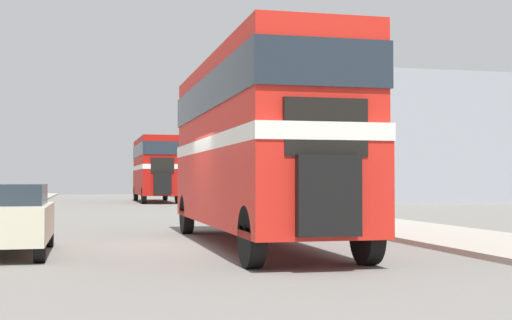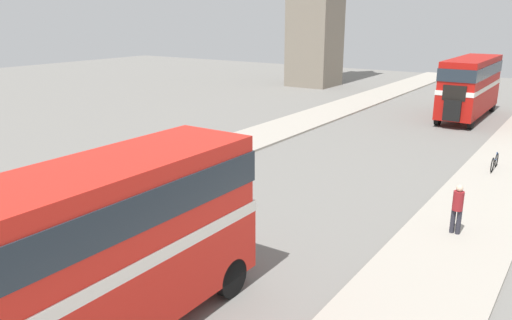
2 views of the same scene
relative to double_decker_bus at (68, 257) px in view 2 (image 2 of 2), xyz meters
The scene contains 4 objects.
double_decker_bus is the anchor object (origin of this frame).
bus_distant 32.53m from the double_decker_bus, 88.66° to the left, with size 2.42×9.41×4.27m.
pedestrian_walking 12.30m from the double_decker_bus, 65.73° to the left, with size 0.35×0.35×1.71m.
bicycle_on_pavement 20.30m from the double_decker_bus, 76.32° to the left, with size 0.05×1.76×0.78m.
Camera 2 is at (9.77, -5.68, 7.16)m, focal length 35.00 mm.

